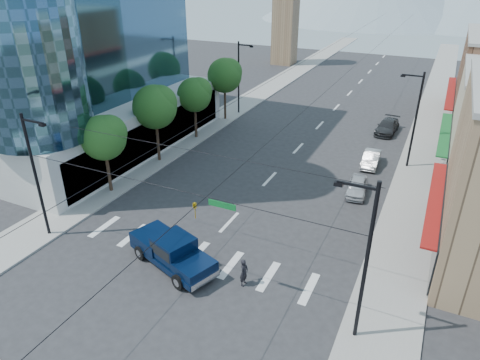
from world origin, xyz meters
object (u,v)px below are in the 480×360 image
Objects in this scene: pickup_truck at (172,250)px; parked_car_far at (387,127)px; pedestrian at (244,272)px; parked_car_mid at (371,159)px; parked_car_near at (357,186)px.

pickup_truck reaches higher than parked_car_far.
pedestrian reaches higher than parked_car_far.
pedestrian is 0.43× the size of parked_car_mid.
pickup_truck is 1.35× the size of parked_car_far.
parked_car_mid reaches higher than parked_car_near.
parked_car_near is 16.22m from parked_car_far.
parked_car_near is at bearing -11.28° from pedestrian.
pickup_truck is 4.89m from pedestrian.
pedestrian is 0.36× the size of parked_car_far.
pickup_truck is at bearing 96.15° from pedestrian.
pickup_truck is 3.80× the size of pedestrian.
pedestrian is 0.45× the size of parked_car_near.
parked_car_far reaches higher than parked_car_mid.
parked_car_near is at bearing 79.55° from pickup_truck.
pickup_truck is 1.65× the size of parked_car_mid.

